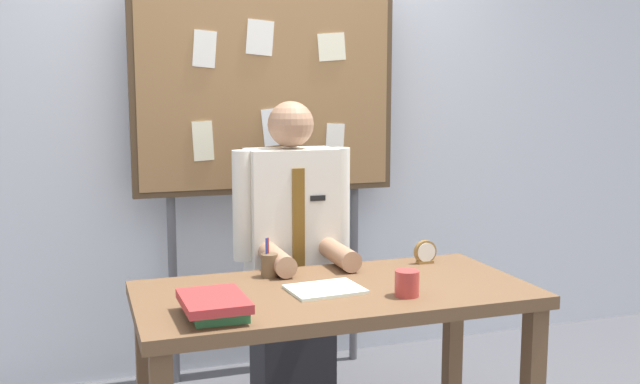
# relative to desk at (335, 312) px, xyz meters

# --- Properties ---
(back_wall) EXTENTS (6.40, 0.08, 2.70)m
(back_wall) POSITION_rel_desk_xyz_m (0.00, 1.21, 0.72)
(back_wall) COLOR silver
(back_wall) RESTS_ON ground_plane
(desk) EXTENTS (1.51, 0.73, 0.73)m
(desk) POSITION_rel_desk_xyz_m (0.00, 0.00, 0.00)
(desk) COLOR brown
(desk) RESTS_ON ground_plane
(person) EXTENTS (0.55, 0.56, 1.43)m
(person) POSITION_rel_desk_xyz_m (0.00, 0.57, 0.04)
(person) COLOR #2D2D33
(person) RESTS_ON ground_plane
(bulletin_board) EXTENTS (1.34, 0.09, 2.00)m
(bulletin_board) POSITION_rel_desk_xyz_m (-0.00, 1.01, 0.82)
(bulletin_board) COLOR #4C3823
(bulletin_board) RESTS_ON ground_plane
(book_stack) EXTENTS (0.22, 0.29, 0.07)m
(book_stack) POSITION_rel_desk_xyz_m (-0.50, -0.20, 0.13)
(book_stack) COLOR #337F47
(book_stack) RESTS_ON desk
(open_notebook) EXTENTS (0.29, 0.23, 0.01)m
(open_notebook) POSITION_rel_desk_xyz_m (-0.05, -0.02, 0.10)
(open_notebook) COLOR silver
(open_notebook) RESTS_ON desk
(desk_clock) EXTENTS (0.10, 0.04, 0.10)m
(desk_clock) POSITION_rel_desk_xyz_m (0.51, 0.25, 0.14)
(desk_clock) COLOR olive
(desk_clock) RESTS_ON desk
(coffee_mug) EXTENTS (0.09, 0.09, 0.10)m
(coffee_mug) POSITION_rel_desk_xyz_m (0.22, -0.18, 0.14)
(coffee_mug) COLOR #B23833
(coffee_mug) RESTS_ON desk
(pen_holder) EXTENTS (0.07, 0.07, 0.16)m
(pen_holder) POSITION_rel_desk_xyz_m (-0.19, 0.25, 0.14)
(pen_holder) COLOR brown
(pen_holder) RESTS_ON desk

